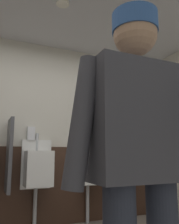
# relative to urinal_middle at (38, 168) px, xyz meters

# --- Properties ---
(wall_back) EXTENTS (4.69, 0.12, 2.57)m
(wall_back) POSITION_rel_urinal_middle_xyz_m (0.01, 0.22, 0.51)
(wall_back) COLOR beige
(wall_back) RESTS_ON ground_plane
(wainscot_band_back) EXTENTS (4.09, 0.03, 1.06)m
(wainscot_band_back) POSITION_rel_urinal_middle_xyz_m (0.01, 0.14, -0.25)
(wainscot_band_back) COLOR #382319
(wainscot_band_back) RESTS_ON ground_plane
(downlight_far) EXTENTS (0.14, 0.14, 0.03)m
(downlight_far) POSITION_rel_urinal_middle_xyz_m (0.00, -0.96, 1.78)
(downlight_far) COLOR white
(urinal_middle) EXTENTS (0.40, 0.34, 1.24)m
(urinal_middle) POSITION_rel_urinal_middle_xyz_m (0.00, 0.00, 0.00)
(urinal_middle) COLOR white
(urinal_middle) RESTS_ON ground_plane
(urinal_right) EXTENTS (0.40, 0.34, 1.24)m
(urinal_right) POSITION_rel_urinal_middle_xyz_m (0.75, 0.00, 0.00)
(urinal_right) COLOR white
(urinal_right) RESTS_ON ground_plane
(privacy_divider_panel) EXTENTS (0.04, 0.40, 0.90)m
(privacy_divider_panel) POSITION_rel_urinal_middle_xyz_m (-0.38, -0.07, 0.17)
(privacy_divider_panel) COLOR #4C4C51
(person) EXTENTS (0.69, 0.60, 1.64)m
(person) POSITION_rel_urinal_middle_xyz_m (-0.03, -2.30, 0.19)
(person) COLOR #2D3342
(person) RESTS_ON ground_plane
(soap_dispenser) EXTENTS (0.10, 0.07, 0.18)m
(soap_dispenser) POSITION_rel_urinal_middle_xyz_m (-0.09, 0.12, 0.46)
(soap_dispenser) COLOR silver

